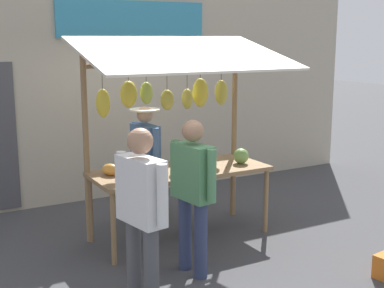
{
  "coord_description": "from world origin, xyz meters",
  "views": [
    {
      "loc": [
        2.99,
        5.65,
        2.48
      ],
      "look_at": [
        0.0,
        0.3,
        1.25
      ],
      "focal_mm": 49.75,
      "sensor_mm": 36.0,
      "label": 1
    }
  ],
  "objects_px": {
    "market_stall": "(179,114)",
    "shopper_in_striped_shirt": "(141,206)",
    "shopper_in_grey_tee": "(193,186)",
    "vendor_with_sunhat": "(146,155)"
  },
  "relations": [
    {
      "from": "shopper_in_grey_tee",
      "to": "shopper_in_striped_shirt",
      "type": "height_order",
      "value": "shopper_in_striped_shirt"
    },
    {
      "from": "shopper_in_grey_tee",
      "to": "vendor_with_sunhat",
      "type": "bearing_deg",
      "value": -16.48
    },
    {
      "from": "market_stall",
      "to": "shopper_in_striped_shirt",
      "type": "bearing_deg",
      "value": 52.14
    },
    {
      "from": "market_stall",
      "to": "vendor_with_sunhat",
      "type": "distance_m",
      "value": 0.95
    },
    {
      "from": "shopper_in_striped_shirt",
      "to": "shopper_in_grey_tee",
      "type": "bearing_deg",
      "value": -69.9
    },
    {
      "from": "market_stall",
      "to": "vendor_with_sunhat",
      "type": "xyz_separation_m",
      "value": [
        0.14,
        -0.7,
        -0.63
      ]
    },
    {
      "from": "market_stall",
      "to": "shopper_in_grey_tee",
      "type": "xyz_separation_m",
      "value": [
        0.4,
        1.06,
        -0.59
      ]
    },
    {
      "from": "market_stall",
      "to": "shopper_in_grey_tee",
      "type": "distance_m",
      "value": 1.28
    },
    {
      "from": "market_stall",
      "to": "shopper_in_grey_tee",
      "type": "height_order",
      "value": "market_stall"
    },
    {
      "from": "shopper_in_striped_shirt",
      "to": "vendor_with_sunhat",
      "type": "bearing_deg",
      "value": -35.43
    }
  ]
}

